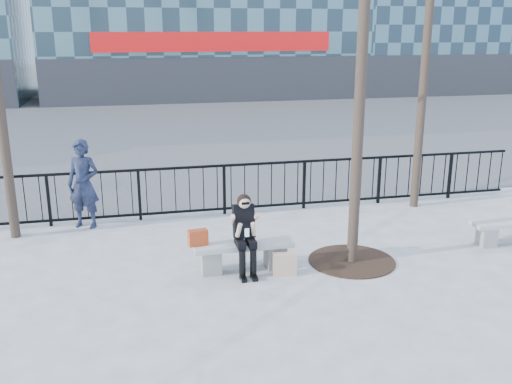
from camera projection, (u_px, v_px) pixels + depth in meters
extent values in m
plane|color=gray|center=(243.00, 269.00, 9.58)|extent=(120.00, 120.00, 0.00)
cube|color=#474747|center=(170.00, 125.00, 23.63)|extent=(60.00, 23.00, 0.01)
cube|color=black|center=(215.00, 166.00, 12.09)|extent=(14.00, 0.05, 0.05)
cube|color=black|center=(215.00, 209.00, 12.36)|extent=(14.00, 0.05, 0.05)
cube|color=#2D2D30|center=(215.00, 80.00, 30.46)|extent=(18.00, 0.08, 2.40)
cube|color=red|center=(215.00, 42.00, 29.85)|extent=(12.60, 0.12, 1.00)
cube|color=#2D2D30|center=(496.00, 75.00, 34.10)|extent=(16.00, 0.08, 2.40)
cylinder|color=black|center=(363.00, 38.00, 8.85)|extent=(0.18, 0.18, 7.50)
cylinder|color=black|center=(426.00, 48.00, 12.01)|extent=(0.18, 0.18, 7.00)
cylinder|color=black|center=(352.00, 261.00, 9.89)|extent=(1.50, 1.50, 0.02)
cube|color=slate|center=(211.00, 261.00, 9.41)|extent=(0.32, 0.38, 0.40)
cube|color=slate|center=(275.00, 255.00, 9.64)|extent=(0.32, 0.38, 0.40)
cube|color=#98968F|center=(243.00, 244.00, 9.46)|extent=(1.65, 0.46, 0.09)
cube|color=slate|center=(486.00, 236.00, 10.59)|extent=(0.28, 0.34, 0.35)
cube|color=#98968F|center=(511.00, 223.00, 10.64)|extent=(1.46, 0.41, 0.08)
cube|color=#B03915|center=(198.00, 238.00, 9.27)|extent=(0.34, 0.20, 0.26)
cube|color=beige|center=(284.00, 264.00, 9.32)|extent=(0.41, 0.21, 0.37)
imported|color=black|center=(83.00, 184.00, 11.38)|extent=(0.77, 0.65, 1.80)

